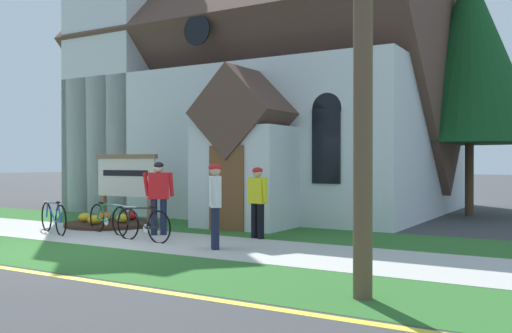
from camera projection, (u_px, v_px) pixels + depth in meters
The scene contains 14 objects.
ground at pixel (198, 229), 14.18m from camera, with size 140.00×140.00×0.00m, color #3D3D3F.
sidewalk_slab at pixel (100, 235), 12.99m from camera, with size 32.00×2.58×0.01m, color #B7B5AD.
grass_verge at pixel (8, 249), 10.92m from camera, with size 32.00×2.24×0.01m, color #2D6628.
church_lawn at pixel (170, 225), 15.17m from camera, with size 24.00×2.49×0.01m, color #2D6628.
church_building at pixel (269, 87), 20.54m from camera, with size 12.03×12.22×12.23m.
church_sign at pixel (126, 178), 15.36m from camera, with size 2.17×0.13×1.91m.
flower_bed at pixel (110, 223), 14.88m from camera, with size 2.38×2.38×0.34m.
bicycle_orange at pixel (54, 218), 13.30m from camera, with size 1.66×0.69×0.80m.
bicycle_black at pixel (143, 224), 11.98m from camera, with size 1.68×0.23×0.80m.
bicycle_red at pixel (108, 219), 13.24m from camera, with size 1.70×0.49×0.76m.
cyclist_in_white_jersey at pixel (258, 198), 12.38m from camera, with size 0.59×0.37×1.58m.
cyclist_in_red_jersey at pixel (159, 192), 12.97m from camera, with size 0.58×0.48×1.70m.
cyclist_in_green_jersey at pixel (215, 199), 10.85m from camera, with size 0.45×0.63×1.67m.
roadside_conifer at pixel (470, 56), 17.68m from camera, with size 4.31×4.31×7.84m.
Camera 1 is at (8.47, -7.45, 1.70)m, focal length 39.38 mm.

